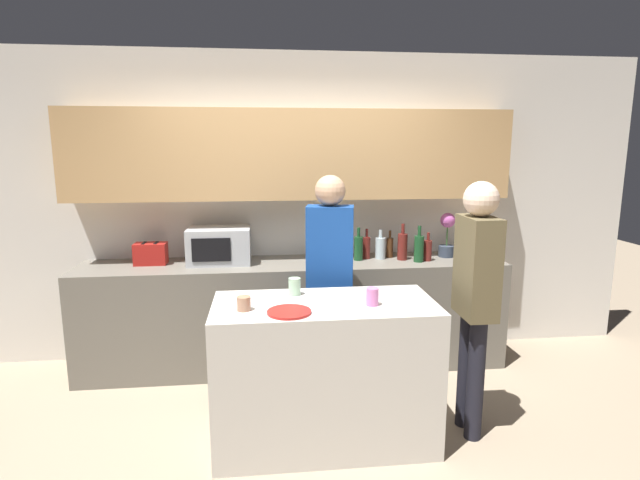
# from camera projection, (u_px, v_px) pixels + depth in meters

# --- Properties ---
(ground_plane) EXTENTS (14.00, 14.00, 0.00)m
(ground_plane) POSITION_uv_depth(u_px,v_px,m) (310.00, 459.00, 3.07)
(ground_plane) COLOR gray
(back_wall) EXTENTS (6.40, 0.40, 2.70)m
(back_wall) POSITION_uv_depth(u_px,v_px,m) (292.00, 187.00, 4.40)
(back_wall) COLOR silver
(back_wall) RESTS_ON ground_plane
(back_counter) EXTENTS (3.60, 0.62, 0.92)m
(back_counter) POSITION_uv_depth(u_px,v_px,m) (295.00, 314.00, 4.34)
(back_counter) COLOR #6B665B
(back_counter) RESTS_ON ground_plane
(kitchen_island) EXTENTS (1.39, 0.66, 0.94)m
(kitchen_island) POSITION_uv_depth(u_px,v_px,m) (324.00, 372.00, 3.20)
(kitchen_island) COLOR beige
(kitchen_island) RESTS_ON ground_plane
(microwave) EXTENTS (0.52, 0.39, 0.30)m
(microwave) POSITION_uv_depth(u_px,v_px,m) (219.00, 245.00, 4.22)
(microwave) COLOR #B7BABC
(microwave) RESTS_ON back_counter
(toaster) EXTENTS (0.26, 0.16, 0.18)m
(toaster) POSITION_uv_depth(u_px,v_px,m) (151.00, 254.00, 4.17)
(toaster) COLOR #B21E19
(toaster) RESTS_ON back_counter
(potted_plant) EXTENTS (0.14, 0.14, 0.39)m
(potted_plant) POSITION_uv_depth(u_px,v_px,m) (447.00, 235.00, 4.44)
(potted_plant) COLOR #333D4C
(potted_plant) RESTS_ON back_counter
(bottle_0) EXTENTS (0.08, 0.08, 0.29)m
(bottle_0) POSITION_uv_depth(u_px,v_px,m) (358.00, 248.00, 4.32)
(bottle_0) COLOR #194723
(bottle_0) RESTS_ON back_counter
(bottle_1) EXTENTS (0.07, 0.07, 0.27)m
(bottle_1) POSITION_uv_depth(u_px,v_px,m) (367.00, 247.00, 4.38)
(bottle_1) COLOR maroon
(bottle_1) RESTS_ON back_counter
(bottle_2) EXTENTS (0.09, 0.09, 0.26)m
(bottle_2) POSITION_uv_depth(u_px,v_px,m) (380.00, 248.00, 4.38)
(bottle_2) COLOR silver
(bottle_2) RESTS_ON back_counter
(bottle_3) EXTENTS (0.06, 0.06, 0.24)m
(bottle_3) POSITION_uv_depth(u_px,v_px,m) (390.00, 247.00, 4.43)
(bottle_3) COLOR #472814
(bottle_3) RESTS_ON back_counter
(bottle_4) EXTENTS (0.09, 0.09, 0.32)m
(bottle_4) POSITION_uv_depth(u_px,v_px,m) (402.00, 246.00, 4.33)
(bottle_4) COLOR maroon
(bottle_4) RESTS_ON back_counter
(bottle_5) EXTENTS (0.08, 0.08, 0.31)m
(bottle_5) POSITION_uv_depth(u_px,v_px,m) (419.00, 248.00, 4.26)
(bottle_5) COLOR #194723
(bottle_5) RESTS_ON back_counter
(bottle_6) EXTENTS (0.07, 0.07, 0.25)m
(bottle_6) POSITION_uv_depth(u_px,v_px,m) (428.00, 250.00, 4.30)
(bottle_6) COLOR maroon
(bottle_6) RESTS_ON back_counter
(plate_on_island) EXTENTS (0.26, 0.26, 0.01)m
(plate_on_island) POSITION_uv_depth(u_px,v_px,m) (289.00, 312.00, 2.91)
(plate_on_island) COLOR red
(plate_on_island) RESTS_ON kitchen_island
(cup_0) EXTENTS (0.08, 0.08, 0.11)m
(cup_0) POSITION_uv_depth(u_px,v_px,m) (372.00, 297.00, 3.05)
(cup_0) COLOR pink
(cup_0) RESTS_ON kitchen_island
(cup_1) EXTENTS (0.08, 0.08, 0.08)m
(cup_1) POSITION_uv_depth(u_px,v_px,m) (244.00, 304.00, 2.95)
(cup_1) COLOR tan
(cup_1) RESTS_ON kitchen_island
(cup_2) EXTENTS (0.08, 0.08, 0.11)m
(cup_2) POSITION_uv_depth(u_px,v_px,m) (295.00, 287.00, 3.26)
(cup_2) COLOR #A4CDA7
(cup_2) RESTS_ON kitchen_island
(person_left) EXTENTS (0.37, 0.25, 1.69)m
(person_left) POSITION_uv_depth(u_px,v_px,m) (330.00, 268.00, 3.68)
(person_left) COLOR black
(person_left) RESTS_ON ground_plane
(person_center) EXTENTS (0.22, 0.34, 1.68)m
(person_center) POSITION_uv_depth(u_px,v_px,m) (476.00, 288.00, 3.19)
(person_center) COLOR black
(person_center) RESTS_ON ground_plane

